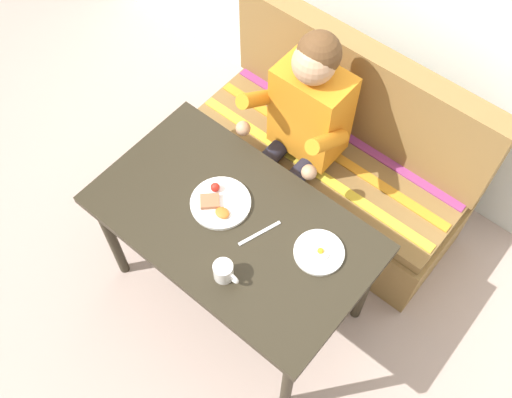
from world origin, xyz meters
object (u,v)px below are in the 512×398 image
(coffee_mug, at_px, (224,271))
(knife, at_px, (260,233))
(plate_breakfast, at_px, (220,202))
(table, at_px, (234,231))
(couch, at_px, (331,162))
(plate_eggs, at_px, (319,252))
(person, at_px, (301,123))

(coffee_mug, bearing_deg, knife, 93.65)
(plate_breakfast, bearing_deg, table, -15.77)
(table, bearing_deg, plate_breakfast, 164.23)
(couch, distance_m, knife, 0.85)
(plate_breakfast, distance_m, coffee_mug, 0.34)
(table, distance_m, plate_eggs, 0.39)
(table, height_order, plate_breakfast, plate_breakfast)
(plate_breakfast, bearing_deg, plate_eggs, 10.28)
(couch, distance_m, plate_eggs, 0.85)
(plate_eggs, bearing_deg, knife, -160.67)
(couch, distance_m, coffee_mug, 1.08)
(coffee_mug, relative_size, knife, 0.59)
(person, xyz_separation_m, plate_eggs, (0.46, -0.48, -0.00))
(plate_eggs, distance_m, knife, 0.25)
(person, relative_size, plate_eggs, 5.88)
(table, distance_m, knife, 0.15)
(person, xyz_separation_m, coffee_mug, (0.23, -0.80, 0.03))
(plate_breakfast, bearing_deg, person, 89.79)
(person, bearing_deg, plate_eggs, -46.18)
(person, height_order, knife, person)
(plate_breakfast, height_order, plate_eggs, plate_breakfast)
(couch, height_order, knife, couch)
(person, bearing_deg, knife, -68.78)
(plate_eggs, bearing_deg, couch, 119.05)
(couch, bearing_deg, knife, -80.59)
(person, bearing_deg, coffee_mug, -73.69)
(coffee_mug, bearing_deg, table, 123.34)
(person, relative_size, knife, 6.06)
(person, bearing_deg, table, -80.73)
(couch, xyz_separation_m, person, (-0.10, -0.17, 0.41))
(plate_breakfast, bearing_deg, coffee_mug, -45.10)
(coffee_mug, bearing_deg, plate_eggs, 54.84)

